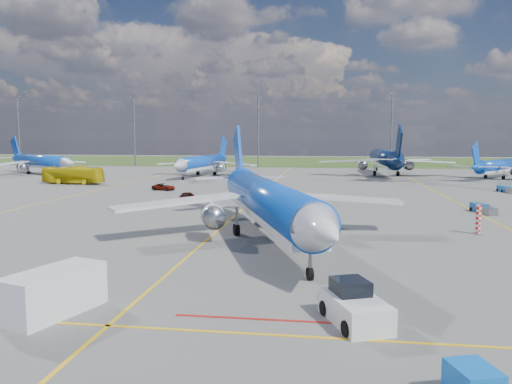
# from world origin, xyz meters

# --- Properties ---
(ground) EXTENTS (400.00, 400.00, 0.00)m
(ground) POSITION_xyz_m (0.00, 0.00, 0.00)
(ground) COLOR #595957
(ground) RESTS_ON ground
(grass_strip) EXTENTS (400.00, 80.00, 0.01)m
(grass_strip) POSITION_xyz_m (0.00, 150.00, 0.00)
(grass_strip) COLOR #2D4719
(grass_strip) RESTS_ON ground
(taxiway_lines) EXTENTS (60.25, 160.00, 0.02)m
(taxiway_lines) POSITION_xyz_m (0.17, 27.70, 0.01)
(taxiway_lines) COLOR gold
(taxiway_lines) RESTS_ON ground
(floodlight_masts) EXTENTS (202.20, 0.50, 22.70)m
(floodlight_masts) POSITION_xyz_m (10.00, 110.00, 12.56)
(floodlight_masts) COLOR slate
(floodlight_masts) RESTS_ON ground
(warning_post) EXTENTS (0.50, 0.50, 3.00)m
(warning_post) POSITION_xyz_m (26.00, 8.00, 1.50)
(warning_post) COLOR red
(warning_post) RESTS_ON ground
(bg_jet_nw) EXTENTS (45.19, 42.96, 9.43)m
(bg_jet_nw) POSITION_xyz_m (-60.54, 73.90, 0.00)
(bg_jet_nw) COLOR blue
(bg_jet_nw) RESTS_ON ground
(bg_jet_nnw) EXTENTS (31.76, 39.20, 9.44)m
(bg_jet_nnw) POSITION_xyz_m (-18.90, 75.02, 0.00)
(bg_jet_nnw) COLOR blue
(bg_jet_nnw) RESTS_ON ground
(bg_jet_n) EXTENTS (35.57, 45.94, 11.77)m
(bg_jet_n) POSITION_xyz_m (25.42, 84.29, 0.00)
(bg_jet_n) COLOR #07193C
(bg_jet_n) RESTS_ON ground
(bg_jet_ne) EXTENTS (37.91, 39.51, 8.23)m
(bg_jet_ne) POSITION_xyz_m (50.20, 77.95, 0.00)
(bg_jet_ne) COLOR blue
(bg_jet_ne) RESTS_ON ground
(main_airliner) EXTENTS (42.70, 48.73, 10.69)m
(main_airliner) POSITION_xyz_m (5.58, 2.55, 0.00)
(main_airliner) COLOR blue
(main_airliner) RESTS_ON ground
(pushback_tug) EXTENTS (3.85, 6.40, 2.15)m
(pushback_tug) POSITION_xyz_m (12.55, -17.70, 0.87)
(pushback_tug) COLOR silver
(pushback_tug) RESTS_ON ground
(service_van) EXTENTS (4.08, 6.09, 2.47)m
(service_van) POSITION_xyz_m (-3.65, -18.74, 1.23)
(service_van) COLOR white
(service_van) RESTS_ON ground
(apron_bus) EXTENTS (12.95, 4.20, 3.54)m
(apron_bus) POSITION_xyz_m (-40.14, 51.62, 1.77)
(apron_bus) COLOR #D1BA0C
(apron_bus) RESTS_ON ground
(service_car_a) EXTENTS (1.80, 4.23, 1.42)m
(service_car_a) POSITION_xyz_m (-9.62, 27.88, 0.71)
(service_car_a) COLOR #999999
(service_car_a) RESTS_ON ground
(service_car_b) EXTENTS (4.67, 3.08, 1.19)m
(service_car_b) POSITION_xyz_m (-17.92, 42.54, 0.60)
(service_car_b) COLOR #999999
(service_car_b) RESTS_ON ground
(service_car_c) EXTENTS (4.15, 4.31, 1.24)m
(service_car_c) POSITION_xyz_m (7.57, 26.28, 0.62)
(service_car_c) COLOR #999999
(service_car_c) RESTS_ON ground
(baggage_tug_w) EXTENTS (2.18, 5.00, 1.09)m
(baggage_tug_w) POSITION_xyz_m (30.76, 22.64, 0.51)
(baggage_tug_w) COLOR #174E8A
(baggage_tug_w) RESTS_ON ground
(baggage_tug_c) EXTENTS (2.77, 4.46, 0.98)m
(baggage_tug_c) POSITION_xyz_m (-5.53, 45.51, 0.46)
(baggage_tug_c) COLOR #1B53A6
(baggage_tug_c) RESTS_ON ground
(baggage_tug_e) EXTENTS (1.98, 4.85, 1.06)m
(baggage_tug_e) POSITION_xyz_m (41.91, 47.54, 0.50)
(baggage_tug_e) COLOR #195B97
(baggage_tug_e) RESTS_ON ground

